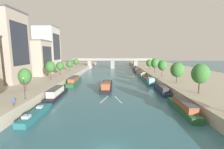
{
  "coord_description": "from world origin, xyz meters",
  "views": [
    {
      "loc": [
        0.51,
        -16.53,
        12.33
      ],
      "look_at": [
        0.0,
        44.93,
        3.13
      ],
      "focal_mm": 24.24,
      "sensor_mm": 36.0,
      "label": 1
    }
  ],
  "objects": [
    {
      "name": "tree_left_past_mid",
      "position": [
        -21.97,
        37.01,
        7.06
      ],
      "size": [
        3.45,
        3.45,
        6.76
      ],
      "color": "brown",
      "rests_on": "quay_left"
    },
    {
      "name": "moored_boat_right_lone",
      "position": [
        15.14,
        27.9,
        1.01
      ],
      "size": [
        2.44,
        11.8,
        2.41
      ],
      "color": "#1E284C",
      "rests_on": "ground"
    },
    {
      "name": "tree_left_midway",
      "position": [
        -22.57,
        77.08,
        6.39
      ],
      "size": [
        3.62,
        3.62,
        5.9
      ],
      "color": "brown",
      "rests_on": "quay_left"
    },
    {
      "name": "tree_right_second",
      "position": [
        21.02,
        57.59,
        6.88
      ],
      "size": [
        3.95,
        3.95,
        6.95
      ],
      "color": "brown",
      "rests_on": "quay_right"
    },
    {
      "name": "barge_midriver",
      "position": [
        -1.76,
        34.15,
        0.86
      ],
      "size": [
        3.71,
        19.0,
        2.88
      ],
      "color": "black",
      "rests_on": "ground"
    },
    {
      "name": "building_left_corner",
      "position": [
        -35.08,
        66.02,
        14.09
      ],
      "size": [
        10.47,
        12.24,
        23.41
      ],
      "color": "#BCB2A8",
      "rests_on": "quay_left"
    },
    {
      "name": "tree_right_past_mid",
      "position": [
        20.47,
        44.75,
        6.94
      ],
      "size": [
        3.71,
        3.71,
        6.67
      ],
      "color": "brown",
      "rests_on": "quay_right"
    },
    {
      "name": "person_on_quay",
      "position": [
        -17.84,
        10.0,
        3.3
      ],
      "size": [
        0.39,
        0.41,
        1.62
      ],
      "color": "#473D33",
      "rests_on": "quay_left"
    },
    {
      "name": "tree_left_end_of_row",
      "position": [
        -22.26,
        21.71,
        6.15
      ],
      "size": [
        3.22,
        3.22,
        5.83
      ],
      "color": "brown",
      "rests_on": "quay_left"
    },
    {
      "name": "tree_left_second",
      "position": [
        -22.58,
        62.67,
        5.97
      ],
      "size": [
        3.2,
        3.2,
        5.48
      ],
      "color": "brown",
      "rests_on": "quay_left"
    },
    {
      "name": "bridge_far",
      "position": [
        0.0,
        96.16,
        4.75
      ],
      "size": [
        58.02,
        4.4,
        7.54
      ],
      "color": "gray",
      "rests_on": "ground"
    },
    {
      "name": "moored_boat_left_lone",
      "position": [
        -15.13,
        23.64,
        1.1
      ],
      "size": [
        2.83,
        13.43,
        2.64
      ],
      "color": "black",
      "rests_on": "ground"
    },
    {
      "name": "lamppost_left_bank",
      "position": [
        -18.38,
        14.57,
        4.91
      ],
      "size": [
        0.28,
        0.28,
        4.63
      ],
      "color": "black",
      "rests_on": "quay_left"
    },
    {
      "name": "tree_right_by_lamp",
      "position": [
        21.42,
        70.47,
        6.01
      ],
      "size": [
        3.93,
        3.93,
        5.77
      ],
      "color": "brown",
      "rests_on": "quay_right"
    },
    {
      "name": "moored_boat_right_near",
      "position": [
        14.76,
        78.71,
        0.89
      ],
      "size": [
        2.64,
        12.96,
        2.95
      ],
      "color": "maroon",
      "rests_on": "ground"
    },
    {
      "name": "quay_left",
      "position": [
        -35.01,
        55.0,
        1.19
      ],
      "size": [
        36.0,
        170.0,
        2.37
      ],
      "primitive_type": "cube",
      "color": "#B2A893",
      "rests_on": "ground"
    },
    {
      "name": "moored_boat_left_far",
      "position": [
        -14.49,
        10.95,
        0.56
      ],
      "size": [
        2.11,
        10.56,
        2.15
      ],
      "color": "#23666B",
      "rests_on": "ground"
    },
    {
      "name": "moored_boat_left_near",
      "position": [
        -14.84,
        41.78,
        1.12
      ],
      "size": [
        3.11,
        15.89,
        2.68
      ],
      "color": "#235633",
      "rests_on": "ground"
    },
    {
      "name": "moored_boat_right_downstream",
      "position": [
        15.25,
        62.52,
        1.07
      ],
      "size": [
        3.09,
        16.96,
        2.56
      ],
      "color": "gray",
      "rests_on": "ground"
    },
    {
      "name": "building_left_tall",
      "position": [
        -35.08,
        32.71,
        13.91
      ],
      "size": [
        11.88,
        11.56,
        23.04
      ],
      "color": "#A89989",
      "rests_on": "quay_left"
    },
    {
      "name": "quay_right",
      "position": [
        35.01,
        55.0,
        1.19
      ],
      "size": [
        36.0,
        170.0,
        2.37
      ],
      "primitive_type": "cube",
      "color": "#B2A893",
      "rests_on": "ground"
    },
    {
      "name": "moored_boat_right_upstream",
      "position": [
        14.96,
        13.47,
        1.07
      ],
      "size": [
        2.56,
        13.15,
        2.56
      ],
      "color": "#235633",
      "rests_on": "ground"
    },
    {
      "name": "wake_behind_barge",
      "position": [
        -0.03,
        21.62,
        0.01
      ],
      "size": [
        5.6,
        5.9,
        0.03
      ],
      "color": "#A5D1DB",
      "rests_on": "ground"
    },
    {
      "name": "tree_right_nearest",
      "position": [
        21.34,
        32.37,
        6.59
      ],
      "size": [
        4.32,
        4.32,
        6.66
      ],
      "color": "brown",
      "rests_on": "quay_right"
    },
    {
      "name": "moored_boat_right_midway",
      "position": [
        14.6,
        43.65,
        0.84
      ],
      "size": [
        2.81,
        16.76,
        2.79
      ],
      "color": "#23666B",
      "rests_on": "ground"
    },
    {
      "name": "tree_right_midway",
      "position": [
        21.18,
        19.05,
        7.23
      ],
      "size": [
        3.98,
        3.98,
        7.25
      ],
      "color": "brown",
      "rests_on": "quay_right"
    },
    {
      "name": "tree_left_third",
      "position": [
        -22.98,
        49.53,
        6.13
      ],
      "size": [
        3.23,
        3.23,
        5.65
      ],
      "color": "brown",
      "rests_on": "quay_left"
    },
    {
      "name": "building_left_middle",
      "position": [
        -35.08,
        48.97,
        9.88
      ],
      "size": [
        14.69,
        11.01,
        14.97
      ],
      "color": "#B2A38E",
      "rests_on": "quay_left"
    }
  ]
}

